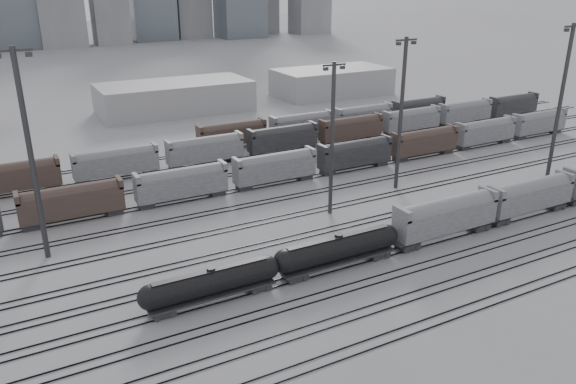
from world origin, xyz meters
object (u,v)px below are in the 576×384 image
tank_car_a (212,283)px  light_mast_c (332,136)px  hopper_car_b (530,194)px  hopper_car_a (446,215)px  tank_car_b (338,249)px

tank_car_a → light_mast_c: (25.31, 15.18, 9.94)m
tank_car_a → hopper_car_b: hopper_car_b is taller
hopper_car_b → light_mast_c: 31.57m
light_mast_c → hopper_car_a: bearing=-58.7°
tank_car_b → light_mast_c: (8.45, 15.18, 9.76)m
tank_car_a → tank_car_b: 16.86m
tank_car_a → hopper_car_b: bearing=0.0°
tank_car_b → hopper_car_b: hopper_car_b is taller
light_mast_c → tank_car_a: bearing=-149.0°
tank_car_b → hopper_car_a: hopper_car_a is taller
tank_car_b → hopper_car_a: (17.69, 0.00, 1.06)m
light_mast_c → hopper_car_b: bearing=-30.1°
hopper_car_b → tank_car_b: bearing=180.0°
hopper_car_b → light_mast_c: (-26.23, 15.18, 8.85)m
tank_car_b → hopper_car_b: bearing=0.0°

